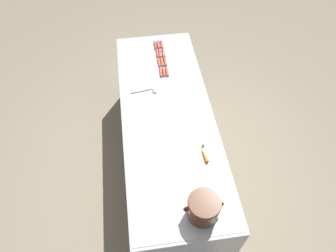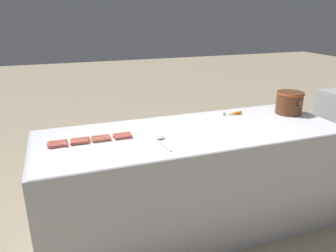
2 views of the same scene
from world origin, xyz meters
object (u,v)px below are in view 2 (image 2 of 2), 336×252
Objects in this scene: hot_dog_11 at (123,137)px; hot_dog_8 at (58,146)px; hot_dog_7 at (122,136)px; hot_dog_9 at (80,143)px; hot_dog_0 at (57,142)px; hot_dog_2 at (100,137)px; hot_dog_5 at (80,141)px; hot_dog_1 at (80,139)px; hot_dog_6 at (101,138)px; carrot at (233,114)px; hot_dog_10 at (102,140)px; serving_spoon at (161,140)px; bean_pot at (289,102)px; hot_dog_4 at (57,144)px; hot_dog_3 at (122,134)px.

hot_dog_8 is at bearing -89.58° from hot_dog_11.
hot_dog_7 is 1.00× the size of hot_dog_9.
hot_dog_0 is at bearing -94.41° from hot_dog_7.
hot_dog_2 and hot_dog_5 have the same top height.
hot_dog_6 is (0.03, 0.15, 0.00)m from hot_dog_1.
hot_dog_9 is (0.07, -0.15, 0.00)m from hot_dog_2.
hot_dog_8 is at bearing -81.14° from carrot.
hot_dog_10 is 0.43m from serving_spoon.
bean_pot is at bearing 93.38° from hot_dog_9.
hot_dog_4 is 1.00× the size of hot_dog_7.
hot_dog_3 and hot_dog_11 have the same top height.
serving_spoon is (0.14, 0.40, -0.01)m from hot_dog_10.
hot_dog_10 is at bearing 65.02° from hot_dog_1.
hot_dog_8 is (0.03, -0.15, 0.00)m from hot_dog_5.
hot_dog_8 and hot_dog_9 have the same top height.
hot_dog_8 is at bearing 4.41° from hot_dog_4.
hot_dog_3 is 0.46m from hot_dog_4.
serving_spoon is (0.13, 0.70, -0.01)m from hot_dog_8.
bean_pot is at bearing 92.59° from hot_dog_6.
bean_pot is at bearing 94.10° from hot_dog_11.
bean_pot reaches higher than hot_dog_5.
hot_dog_11 is at bearing 90.42° from hot_dog_8.
hot_dog_11 is (0.00, 0.16, 0.00)m from hot_dog_10.
hot_dog_3 is 0.16m from hot_dog_6.
carrot is at bearing 100.81° from hot_dog_10.
hot_dog_9 and hot_dog_11 have the same top height.
hot_dog_11 reaches higher than serving_spoon.
hot_dog_3 is 1.05m from carrot.
hot_dog_5 is at bearing -87.52° from bean_pot.
hot_dog_2 is 1.00× the size of hot_dog_7.
hot_dog_5 is 1.36m from carrot.
hot_dog_5 is at bearing -101.67° from hot_dog_10.
hot_dog_0 is 0.75× the size of carrot.
hot_dog_7 is 0.31m from hot_dog_9.
hot_dog_0 is 2.00m from bean_pot.
hot_dog_1 and hot_dog_3 have the same top height.
carrot is at bearing 99.61° from hot_dog_9.
hot_dog_3 and hot_dog_6 have the same top height.
hot_dog_10 is at bearing -90.36° from hot_dog_11.
hot_dog_7 is at bearing -87.13° from bean_pot.
hot_dog_5 is at bearing -81.57° from carrot.
hot_dog_5 is 0.16m from hot_dog_8.
hot_dog_0 is 1.00× the size of hot_dog_7.
carrot is at bearing 100.66° from hot_dog_7.
bean_pot is (-0.11, 2.00, 0.10)m from hot_dog_8.
hot_dog_3 is 0.07m from hot_dog_11.
hot_dog_1 is 0.31m from hot_dog_11.
hot_dog_9 is at bearing 78.76° from hot_dog_4.
hot_dog_9 is (0.07, 0.15, 0.00)m from hot_dog_0.
carrot is (-0.23, 1.04, 0.00)m from hot_dog_11.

